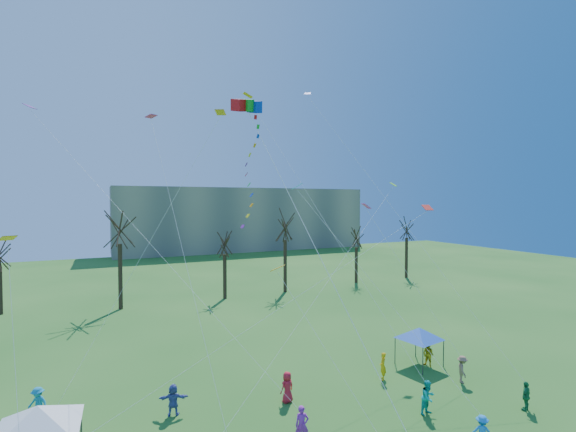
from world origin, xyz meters
name	(u,v)px	position (x,y,z in m)	size (l,w,h in m)	color
distant_building	(243,219)	(22.00, 82.00, 7.50)	(60.00, 14.00, 15.00)	gray
bare_tree_row	(214,241)	(2.61, 35.03, 6.96)	(67.60, 8.24, 11.13)	black
big_box_kite	(255,173)	(-1.95, 8.12, 13.28)	(2.19, 6.53, 18.56)	red
canopy_tent_white	(37,418)	(-12.09, 6.33, 2.84)	(4.47, 4.47, 3.35)	#3F3F44
canopy_tent_blue	(419,333)	(10.85, 9.13, 2.30)	(3.57, 3.57, 2.72)	#3F3F44
festival_crowd	(289,413)	(-1.04, 5.70, 0.86)	(25.84, 12.92, 1.86)	#B1161C
small_kites_aloft	(263,176)	(-0.28, 11.23, 13.32)	(27.39, 16.51, 29.42)	#FCAC0D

